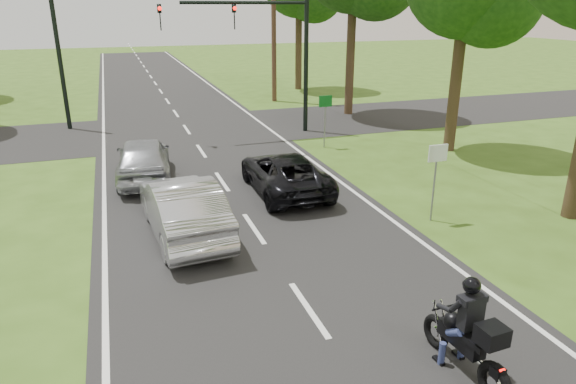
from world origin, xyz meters
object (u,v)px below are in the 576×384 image
object	(u,v)px
silver_sedan	(183,207)
traffic_signal	(266,39)
motorcycle_rider	(469,338)
sign_white	(437,164)
utility_pole_far	(274,13)
dark_suv	(285,173)
sign_green	(325,109)
silver_suv	(143,158)

from	to	relation	value
silver_sedan	traffic_signal	size ratio (longest dim) A/B	0.70
motorcycle_rider	sign_white	distance (m)	6.32
motorcycle_rider	utility_pole_far	distance (m)	25.29
dark_suv	sign_green	world-z (taller)	sign_green
motorcycle_rider	sign_green	world-z (taller)	sign_green
silver_sedan	silver_suv	distance (m)	4.90
silver_suv	sign_green	xyz separation A→B (m)	(7.28, 1.89, 0.86)
dark_suv	traffic_signal	bearing A→B (deg)	-101.75
utility_pole_far	silver_suv	bearing A→B (deg)	-123.60
sign_green	utility_pole_far	bearing A→B (deg)	83.27
sign_white	silver_sedan	bearing A→B (deg)	169.12
sign_white	sign_green	bearing A→B (deg)	88.57
utility_pole_far	dark_suv	bearing A→B (deg)	-106.24
dark_suv	silver_suv	xyz separation A→B (m)	(-4.05, 2.64, 0.11)
silver_suv	sign_green	world-z (taller)	sign_green
utility_pole_far	traffic_signal	bearing A→B (deg)	-109.68
sign_green	silver_sedan	bearing A→B (deg)	-134.57
silver_suv	sign_white	xyz separation A→B (m)	(7.08, -6.11, 0.86)
motorcycle_rider	sign_white	size ratio (longest dim) A/B	0.93
sign_green	sign_white	bearing A→B (deg)	-91.43
dark_suv	utility_pole_far	bearing A→B (deg)	-105.53
motorcycle_rider	sign_green	xyz separation A→B (m)	(3.22, 13.47, 0.93)
silver_sedan	sign_white	distance (m)	6.63
dark_suv	silver_suv	world-z (taller)	silver_suv
silver_sedan	dark_suv	bearing A→B (deg)	-151.23
silver_sedan	sign_green	bearing A→B (deg)	-138.83
utility_pole_far	sign_green	distance (m)	11.63
motorcycle_rider	silver_suv	world-z (taller)	motorcycle_rider
dark_suv	sign_white	distance (m)	4.71
traffic_signal	sign_white	xyz separation A→B (m)	(1.36, -11.02, -2.54)
dark_suv	utility_pole_far	xyz separation A→B (m)	(4.53, 15.55, 4.46)
sign_white	sign_green	size ratio (longest dim) A/B	1.00
motorcycle_rider	utility_pole_far	world-z (taller)	utility_pole_far
motorcycle_rider	silver_suv	size ratio (longest dim) A/B	0.47
traffic_signal	motorcycle_rider	bearing A→B (deg)	-95.73
dark_suv	utility_pole_far	size ratio (longest dim) A/B	0.44
sign_white	sign_green	world-z (taller)	same
utility_pole_far	motorcycle_rider	bearing A→B (deg)	-100.45
traffic_signal	silver_suv	bearing A→B (deg)	-139.34
motorcycle_rider	silver_sedan	distance (m)	7.54
motorcycle_rider	dark_suv	distance (m)	8.94
dark_suv	silver_suv	size ratio (longest dim) A/B	1.03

